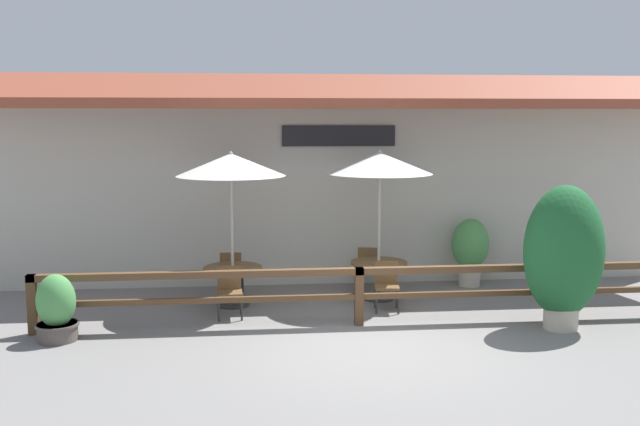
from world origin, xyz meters
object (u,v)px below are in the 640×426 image
at_px(patio_umbrella_near, 231,165).
at_px(chair_near_wallside, 231,271).
at_px(dining_table_near, 233,275).
at_px(patio_umbrella_middle, 380,163).
at_px(dining_table_middle, 379,269).
at_px(chair_middle_streetside, 387,283).
at_px(chair_middle_wallside, 369,265).
at_px(chair_near_streetside, 230,289).
at_px(potted_plant_corner_fern, 56,310).
at_px(potted_plant_tall_tropical, 564,254).
at_px(potted_plant_broad_leaf, 470,248).

relative_size(patio_umbrella_near, chair_near_wallside, 3.24).
distance_m(patio_umbrella_near, dining_table_near, 1.96).
height_order(dining_table_near, chair_near_wallside, chair_near_wallside).
bearing_deg(patio_umbrella_middle, dining_table_near, -175.66).
height_order(dining_table_near, dining_table_middle, same).
relative_size(chair_near_wallside, patio_umbrella_middle, 0.31).
height_order(chair_middle_streetside, chair_middle_wallside, same).
height_order(chair_near_streetside, potted_plant_corner_fern, potted_plant_corner_fern).
height_order(chair_middle_wallside, potted_plant_tall_tropical, potted_plant_tall_tropical).
bearing_deg(dining_table_near, potted_plant_broad_leaf, 12.95).
height_order(patio_umbrella_near, dining_table_middle, patio_umbrella_near).
height_order(patio_umbrella_near, chair_near_streetside, patio_umbrella_near).
bearing_deg(dining_table_near, potted_plant_tall_tropical, -20.37).
distance_m(chair_middle_wallside, potted_plant_corner_fern, 5.92).
distance_m(chair_middle_streetside, potted_plant_tall_tropical, 3.00).
height_order(chair_near_streetside, chair_middle_wallside, same).
bearing_deg(potted_plant_corner_fern, potted_plant_broad_leaf, 21.28).
xyz_separation_m(patio_umbrella_middle, chair_middle_wallside, (-0.06, 0.78, -2.05)).
height_order(chair_near_wallside, chair_middle_streetside, same).
relative_size(chair_middle_wallside, potted_plant_broad_leaf, 0.63).
relative_size(chair_near_streetside, chair_middle_wallside, 1.00).
bearing_deg(dining_table_middle, patio_umbrella_near, -175.66).
bearing_deg(dining_table_near, patio_umbrella_middle, 4.34).
bearing_deg(potted_plant_corner_fern, patio_umbrella_middle, 20.41).
distance_m(patio_umbrella_middle, potted_plant_broad_leaf, 2.83).
bearing_deg(potted_plant_corner_fern, dining_table_middle, 20.41).
height_order(chair_near_wallside, chair_middle_wallside, same).
distance_m(patio_umbrella_middle, chair_middle_streetside, 2.20).
relative_size(dining_table_middle, potted_plant_broad_leaf, 0.77).
height_order(potted_plant_tall_tropical, potted_plant_corner_fern, potted_plant_tall_tropical).
relative_size(chair_near_wallside, chair_middle_wallside, 1.00).
relative_size(dining_table_middle, potted_plant_tall_tropical, 0.45).
xyz_separation_m(patio_umbrella_near, chair_middle_streetside, (2.69, -0.57, -2.05)).
height_order(patio_umbrella_middle, potted_plant_tall_tropical, patio_umbrella_middle).
bearing_deg(chair_middle_wallside, dining_table_near, 34.72).
bearing_deg(patio_umbrella_near, chair_middle_wallside, 20.49).
relative_size(dining_table_middle, chair_middle_wallside, 1.22).
bearing_deg(potted_plant_corner_fern, chair_middle_wallside, 27.69).
bearing_deg(potted_plant_broad_leaf, chair_middle_streetside, -140.67).
xyz_separation_m(dining_table_near, chair_middle_streetside, (2.69, -0.57, -0.09)).
bearing_deg(chair_middle_streetside, chair_near_wallside, 161.34).
distance_m(chair_near_streetside, chair_middle_wallside, 3.17).
relative_size(dining_table_middle, potted_plant_corner_fern, 1.02).
height_order(chair_middle_streetside, potted_plant_broad_leaf, potted_plant_broad_leaf).
distance_m(patio_umbrella_near, chair_middle_streetside, 3.43).
bearing_deg(chair_middle_wallside, chair_near_streetside, 46.90).
distance_m(patio_umbrella_near, patio_umbrella_middle, 2.70).
relative_size(patio_umbrella_near, chair_near_streetside, 3.24).
relative_size(chair_middle_streetside, chair_middle_wallside, 1.00).
bearing_deg(chair_near_wallside, potted_plant_broad_leaf, -171.58).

